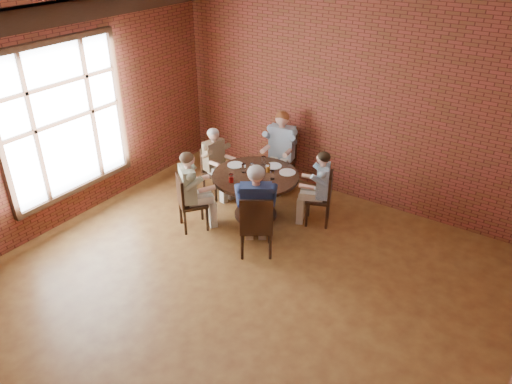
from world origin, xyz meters
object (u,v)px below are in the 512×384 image
Objects in this scene: diner_e at (256,210)px; smartphone at (264,188)px; chair_a at (323,196)px; dining_table at (255,187)px; diner_a at (319,189)px; diner_b at (281,150)px; chair_d at (188,200)px; chair_e at (256,224)px; diner_c at (216,163)px; chair_c at (214,169)px; diner_d at (192,191)px; chair_b at (282,157)px.

smartphone is at bearing -103.53° from diner_e.
dining_table is at bearing -90.00° from chair_a.
dining_table is 1.07m from chair_a.
diner_b is (-1.15, 0.72, 0.08)m from diner_a.
dining_table is at bearing -90.00° from diner_e.
diner_a is at bearing -104.57° from chair_d.
smartphone is at bearing -101.49° from chair_e.
diner_b reaches higher than smartphone.
smartphone reaches higher than dining_table.
dining_table is 0.98× the size of diner_e.
dining_table is 0.52m from smartphone.
chair_d is at bearing -153.32° from diner_c.
dining_table is 1.07m from chair_e.
diner_e is at bearing -90.00° from chair_e.
chair_c is at bearing -107.46° from diner_a.
diner_d is (-1.59, -1.24, 0.16)m from chair_a.
dining_table is at bearing -90.00° from chair_d.
diner_b is 1.52× the size of chair_d.
diner_d is at bearing -74.56° from diner_a.
chair_a is 2.01m from chair_c.
diner_e reaches higher than diner_a.
smartphone is at bearing -61.92° from diner_a.
chair_c is (-2.00, -0.21, 0.00)m from chair_a.
dining_table is 0.98× the size of diner_b.
smartphone is (0.36, -0.30, 0.23)m from dining_table.
diner_d reaches higher than diner_c.
diner_b is 1.08× the size of diner_d.
chair_d is (-0.65, -0.88, -0.03)m from dining_table.
diner_d reaches higher than chair_e.
chair_c is at bearing -35.04° from chair_d.
chair_c is at bearing 90.00° from diner_c.
chair_d is (0.29, -1.07, -0.12)m from diner_c.
chair_e is 0.20m from diner_e.
diner_d reaches higher than chair_b.
chair_b reaches higher than dining_table.
diner_e is (0.80, -1.99, 0.18)m from chair_b.
diner_a reaches higher than dining_table.
chair_d is 0.71× the size of diner_d.
diner_b is 10.48× the size of smartphone.
chair_b is 1.06× the size of chair_d.
diner_b is at bearing -142.44° from chair_a.
chair_a is 1.31m from diner_e.
diner_e is at bearing -79.18° from diner_b.
diner_c is 1.89m from chair_e.
diner_a is 9.27× the size of smartphone.
diner_b is 1.42× the size of chair_e.
diner_c is (-0.70, -1.00, 0.09)m from chair_b.
chair_c is 1.95m from chair_e.
diner_b is at bearing 103.62° from smartphone.
diner_a reaches higher than chair_a.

